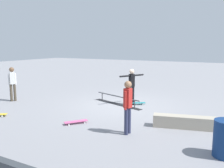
% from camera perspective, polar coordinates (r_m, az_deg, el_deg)
% --- Properties ---
extents(ground_plane, '(60.00, 60.00, 0.00)m').
position_cam_1_polar(ground_plane, '(10.92, 2.51, -4.97)').
color(ground_plane, gray).
extents(grind_rail, '(2.71, 1.12, 0.39)m').
position_cam_1_polar(grind_rail, '(11.05, 1.24, -3.90)').
color(grind_rail, black).
rests_on(grind_rail, ground_plane).
extents(skate_ledge, '(2.12, 0.89, 0.40)m').
position_cam_1_polar(skate_ledge, '(8.29, 16.96, -8.54)').
color(skate_ledge, '#B2A893').
rests_on(skate_ledge, ground_plane).
extents(skater_main, '(0.69, 1.16, 1.60)m').
position_cam_1_polar(skater_main, '(10.90, 4.63, -0.02)').
color(skater_main, black).
rests_on(skater_main, ground_plane).
extents(skateboard_main, '(0.77, 0.62, 0.09)m').
position_cam_1_polar(skateboard_main, '(11.05, 5.73, -4.45)').
color(skateboard_main, teal).
rests_on(skateboard_main, ground_plane).
extents(bystander_white_shirt, '(0.27, 0.35, 1.63)m').
position_cam_1_polar(bystander_white_shirt, '(12.47, -22.30, 0.43)').
color(bystander_white_shirt, brown).
rests_on(bystander_white_shirt, ground_plane).
extents(bystander_red_shirt, '(0.22, 0.37, 1.62)m').
position_cam_1_polar(bystander_red_shirt, '(7.27, 3.71, -4.77)').
color(bystander_red_shirt, '#2D3351').
rests_on(bystander_red_shirt, ground_plane).
extents(loose_skateboard_pink, '(0.64, 0.76, 0.09)m').
position_cam_1_polar(loose_skateboard_pink, '(8.49, -8.44, -8.70)').
color(loose_skateboard_pink, '#E05993').
rests_on(loose_skateboard_pink, ground_plane).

